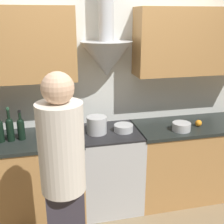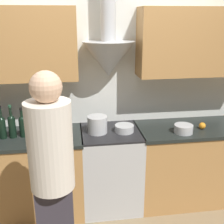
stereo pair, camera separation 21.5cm
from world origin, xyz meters
The scene contains 13 objects.
ground_plane centered at (0.00, 0.00, 0.00)m, with size 12.00×12.00×0.00m, color #847051.
wall_back centered at (0.01, 0.61, 1.47)m, with size 8.40×0.53×2.60m.
counter_left centered at (-0.93, 0.34, 0.45)m, with size 1.26×0.62×0.90m.
counter_right centered at (0.95, 0.34, 0.45)m, with size 1.30×0.62×0.90m.
stove_range centered at (0.00, 0.35, 0.46)m, with size 0.63×0.60×0.90m.
wine_bottle_4 centered at (-1.08, 0.33, 1.03)m, with size 0.07×0.07×0.34m.
wine_bottle_5 centered at (-0.99, 0.33, 1.04)m, with size 0.07×0.07×0.34m.
wine_bottle_6 centered at (-0.89, 0.34, 1.02)m, with size 0.07×0.07×0.30m.
stock_pot centered at (-0.14, 0.34, 0.99)m, with size 0.21×0.21×0.18m.
mixing_bowl centered at (0.14, 0.32, 0.94)m, with size 0.20×0.20×0.07m.
orange_fruit centered at (0.99, 0.27, 0.94)m, with size 0.07×0.07×0.07m.
saucepan centered at (0.75, 0.20, 0.95)m, with size 0.19×0.19×0.09m.
person_foreground_left centered at (-0.54, -0.65, 0.98)m, with size 0.30×0.30×1.75m.
Camera 2 is at (-0.38, -2.38, 2.05)m, focal length 45.00 mm.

